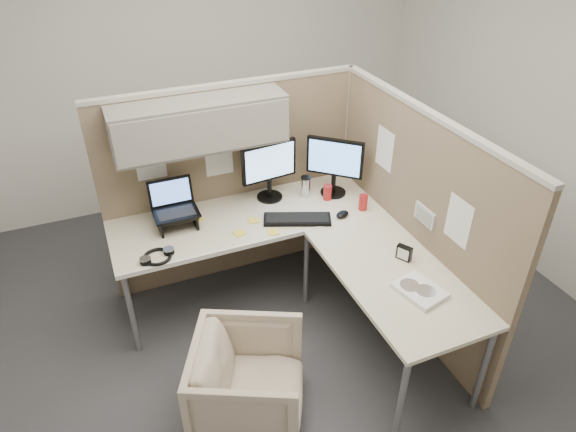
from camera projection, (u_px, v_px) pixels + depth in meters
name	position (u px, v px, depth m)	size (l,w,h in m)	color
ground	(289.00, 331.00, 3.81)	(4.50, 4.50, 0.00)	#303034
partition_back	(218.00, 158.00, 3.78)	(2.00, 0.36, 1.63)	#816D54
partition_right	(410.00, 219.00, 3.61)	(0.07, 2.03, 1.63)	#816D54
desk	(298.00, 244.00, 3.58)	(2.00, 1.98, 0.73)	beige
office_chair	(248.00, 378.00, 3.05)	(0.63, 0.59, 0.65)	beige
monitor_left	(269.00, 166.00, 3.87)	(0.44, 0.20, 0.47)	black
monitor_right	(335.00, 162.00, 3.92)	(0.35, 0.32, 0.47)	black
laptop_station	(175.00, 210.00, 3.63)	(0.31, 0.27, 0.33)	black
keyboard	(297.00, 219.00, 3.74)	(0.49, 0.16, 0.02)	black
mouse	(342.00, 214.00, 3.78)	(0.11, 0.07, 0.04)	black
travel_mug	(306.00, 186.00, 4.00)	(0.08, 0.08, 0.17)	silver
soda_can_green	(363.00, 202.00, 3.84)	(0.07, 0.07, 0.12)	#B21E1E
soda_can_silver	(328.00, 192.00, 3.97)	(0.07, 0.07, 0.12)	#B21E1E
sticky_note_c	(197.00, 219.00, 3.75)	(0.08, 0.08, 0.01)	yellow
sticky_note_b	(273.00, 232.00, 3.62)	(0.08, 0.08, 0.01)	yellow
sticky_note_a	(239.00, 233.00, 3.60)	(0.08, 0.08, 0.01)	yellow
sticky_note_d	(254.00, 220.00, 3.74)	(0.08, 0.08, 0.01)	yellow
headphones	(157.00, 256.00, 3.36)	(0.23, 0.23, 0.03)	black
paper_stack	(420.00, 290.00, 3.08)	(0.28, 0.33, 0.03)	white
desk_clock	(404.00, 253.00, 3.33)	(0.08, 0.11, 0.10)	black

